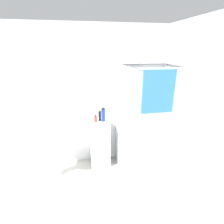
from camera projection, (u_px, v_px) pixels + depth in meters
name	position (u px, v px, depth m)	size (l,w,h in m)	color
wall_back	(74.00, 100.00, 3.09)	(6.40, 0.06, 2.50)	silver
shower_enclosure	(144.00, 148.00, 3.00)	(0.93, 0.96, 1.88)	white
vanity_cabinet	(100.00, 143.00, 3.25)	(0.35, 0.34, 0.89)	silver
sink	(52.00, 141.00, 2.87)	(0.46, 0.46, 1.02)	white
soap_dispenser	(96.00, 119.00, 3.04)	(0.05, 0.05, 0.14)	red
shampoo_bottle_tall_black	(100.00, 115.00, 3.08)	(0.04, 0.04, 0.20)	black
shampoo_bottle_blue	(103.00, 115.00, 3.05)	(0.07, 0.07, 0.25)	navy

